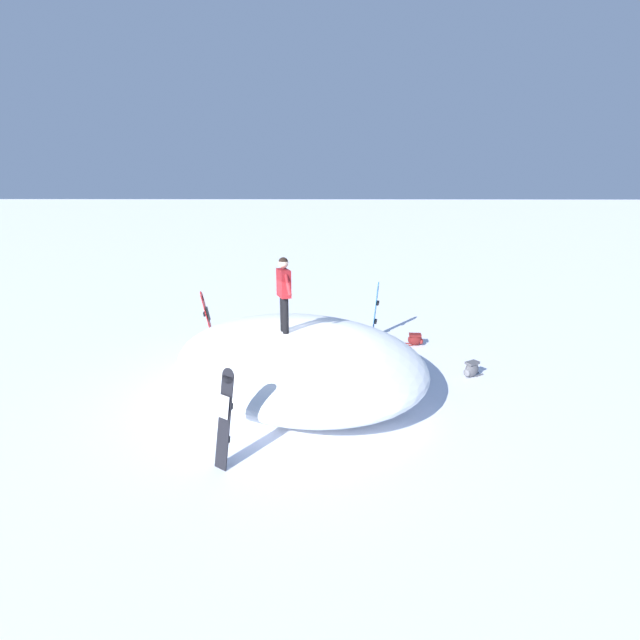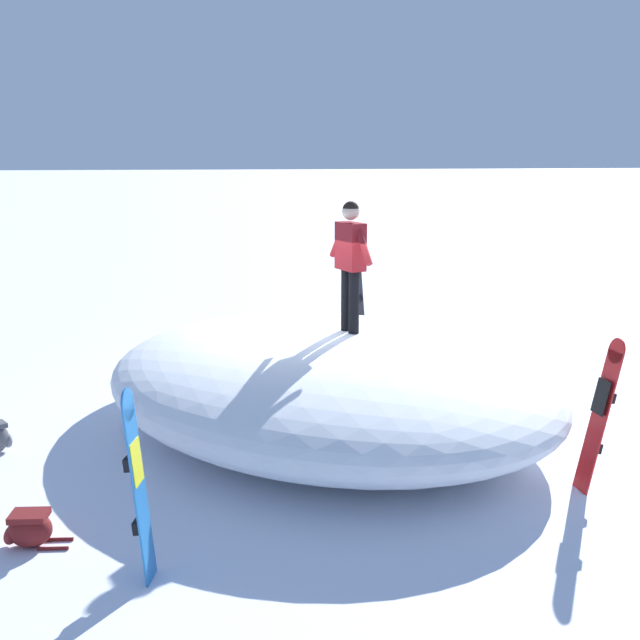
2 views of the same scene
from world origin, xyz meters
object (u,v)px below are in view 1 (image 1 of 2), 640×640
at_px(snowboard_primary_upright, 208,320).
at_px(backpack_far, 472,369).
at_px(snowboarder_standing, 284,288).
at_px(snowboard_secondary_upright, 225,417).
at_px(backpack_near, 415,339).
at_px(snowboard_tertiary_upright, 376,309).

relative_size(snowboard_primary_upright, backpack_far, 2.96).
distance_m(snowboarder_standing, backpack_far, 5.00).
bearing_deg(snowboarder_standing, snowboard_secondary_upright, -11.27).
height_order(snowboarder_standing, snowboard_secondary_upright, snowboarder_standing).
xyz_separation_m(snowboard_secondary_upright, backpack_near, (-6.41, 4.22, -0.70)).
xyz_separation_m(snowboarder_standing, backpack_far, (-0.55, 4.50, -2.12)).
height_order(snowboard_secondary_upright, backpack_near, snowboard_secondary_upright).
height_order(snowboard_primary_upright, snowboard_tertiary_upright, snowboard_tertiary_upright).
xyz_separation_m(snowboarder_standing, snowboard_tertiary_upright, (-3.68, 2.42, -1.42)).
xyz_separation_m(snowboard_tertiary_upright, backpack_near, (0.71, 1.11, -0.72)).
height_order(backpack_near, backpack_far, backpack_far).
xyz_separation_m(snowboard_primary_upright, snowboard_secondary_upright, (5.85, 1.68, -0.00)).
bearing_deg(snowboard_tertiary_upright, backpack_far, 33.51).
relative_size(snowboard_tertiary_upright, backpack_near, 2.78).
bearing_deg(backpack_far, snowboard_primary_upright, -105.16).
bearing_deg(snowboard_tertiary_upright, snowboarder_standing, -33.34).
distance_m(snowboarder_standing, snowboard_secondary_upright, 3.80).
bearing_deg(backpack_near, snowboard_tertiary_upright, -122.79).
relative_size(snowboard_secondary_upright, backpack_far, 2.96).
bearing_deg(snowboard_primary_upright, snowboard_tertiary_upright, 104.91).
bearing_deg(snowboarder_standing, backpack_far, 96.94).
height_order(snowboarder_standing, snowboard_tertiary_upright, snowboarder_standing).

